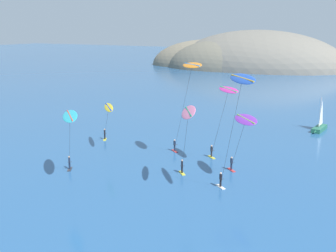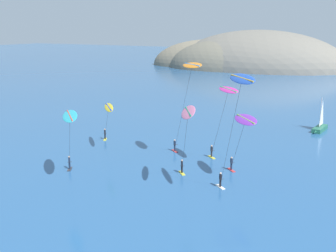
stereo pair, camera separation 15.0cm
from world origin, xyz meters
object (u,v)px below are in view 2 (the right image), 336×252
Objects in this scene: kitesurfer_orange at (190,73)px; kitesurfer_cyan at (70,119)px; kitesurfer_magenta at (227,96)px; kitesurfer_pink at (188,117)px; sailboat_near at (319,127)px; kitesurfer_yellow at (108,110)px; kitesurfer_blue at (240,89)px; kitesurfer_purple at (244,123)px.

kitesurfer_cyan is (-8.72, -12.20, -4.35)m from kitesurfer_orange.
kitesurfer_cyan is 0.79× the size of kitesurfer_magenta.
kitesurfer_magenta is (0.83, 8.87, 0.89)m from kitesurfer_pink.
sailboat_near is 29.72m from kitesurfer_orange.
kitesurfer_cyan reaches higher than kitesurfer_yellow.
kitesurfer_blue is at bearing 8.12° from kitesurfer_cyan.
kitesurfer_magenta is (13.44, 12.33, 1.79)m from kitesurfer_cyan.
kitesurfer_blue is at bearing -76.86° from kitesurfer_purple.
kitesurfer_pink is at bearing 15.35° from kitesurfer_cyan.
sailboat_near is 0.59× the size of kitesurfer_magenta.
kitesurfer_pink reaches higher than sailboat_near.
sailboat_near is 36.29m from kitesurfer_blue.
kitesurfer_magenta is at bearing 84.67° from kitesurfer_pink.
kitesurfer_magenta is (-7.17, -24.88, 8.24)m from sailboat_near.
kitesurfer_cyan is 18.97m from kitesurfer_blue.
kitesurfer_yellow is 25.00m from kitesurfer_blue.
kitesurfer_orange is at bearing 159.56° from kitesurfer_purple.
kitesurfer_blue reaches higher than kitesurfer_magenta.
kitesurfer_orange reaches higher than sailboat_near.
kitesurfer_purple is 5.09m from kitesurfer_magenta.
kitesurfer_blue is (4.86, -9.72, 2.47)m from kitesurfer_magenta.
kitesurfer_yellow reaches higher than sailboat_near.
kitesurfer_cyan is at bearing -171.88° from kitesurfer_blue.
kitesurfer_orange is at bearing 54.46° from kitesurfer_cyan.
kitesurfer_magenta is 0.78× the size of kitesurfer_blue.
sailboat_near is at bearing 76.67° from kitesurfer_pink.
kitesurfer_pink is 1.16× the size of kitesurfer_cyan.
sailboat_near is 0.65× the size of kitesurfer_pink.
sailboat_near is at bearing 45.29° from kitesurfer_yellow.
kitesurfer_orange is 13.56m from kitesurfer_blue.
kitesurfer_purple is 8.24m from kitesurfer_blue.
kitesurfer_cyan is (-12.61, -3.46, -0.90)m from kitesurfer_pink.
kitesurfer_blue is at bearing -93.81° from sailboat_near.
kitesurfer_orange is (-11.89, -25.01, 10.80)m from sailboat_near.
sailboat_near is at bearing 82.19° from kitesurfer_purple.
kitesurfer_purple is at bearing 54.11° from kitesurfer_pink.
sailboat_near is 0.46× the size of kitesurfer_blue.
kitesurfer_orange is at bearing -0.77° from kitesurfer_yellow.
kitesurfer_cyan is 18.33m from kitesurfer_magenta.
sailboat_near is 35.45m from kitesurfer_pink.
kitesurfer_blue is (9.59, -9.59, -0.09)m from kitesurfer_orange.
kitesurfer_purple is at bearing 28.76° from kitesurfer_cyan.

